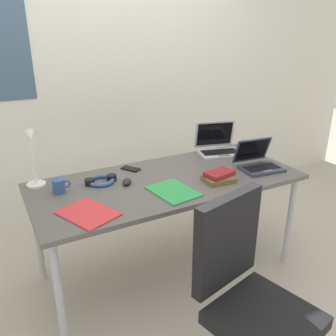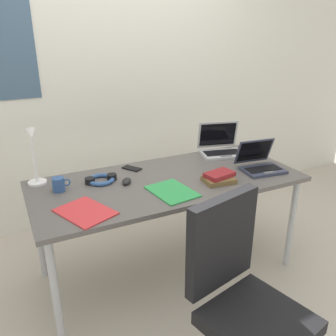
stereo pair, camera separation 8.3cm
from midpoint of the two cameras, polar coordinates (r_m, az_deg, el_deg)
The scene contains 14 objects.
ground_plane at distance 2.76m, azimuth -0.90°, elevation -16.03°, with size 12.00×12.00×0.00m, color #B7AD9E.
wall_back at distance 3.23m, azimuth -10.42°, elevation 14.42°, with size 6.00×0.13×2.60m.
desk at distance 2.41m, azimuth -0.99°, elevation -3.04°, with size 1.80×0.80×0.74m.
desk_lamp at distance 2.35m, azimuth -21.90°, elevation 1.42°, with size 0.12×0.18×0.40m.
laptop_back_left at distance 2.62m, azimuth 13.51°, elevation 0.81°, with size 0.31×0.30×0.21m.
laptop_front_right at distance 2.89m, azimuth 7.29°, elevation 3.38°, with size 0.39×0.35×0.25m.
computer_mouse at distance 2.32m, azimuth -7.68°, elevation -2.21°, with size 0.06×0.10×0.03m, color black.
cell_phone at distance 2.56m, azimuth -6.97°, elevation -0.15°, with size 0.06×0.14×0.01m, color black.
headphones at distance 2.37m, azimuth -11.77°, elevation -1.99°, with size 0.21×0.18×0.04m.
book_stack at distance 2.36m, azimuth 7.21°, elevation -1.41°, with size 0.22×0.17×0.06m.
paper_folder_back_left at distance 2.01m, azimuth -13.98°, elevation -7.12°, with size 0.23×0.31×0.01m, color red.
paper_folder_front_right at distance 2.20m, azimuth -0.22°, elevation -3.79°, with size 0.23×0.31×0.01m, color green.
coffee_mug at distance 2.28m, azimuth -18.19°, elevation -2.80°, with size 0.11×0.08×0.09m.
office_chair at distance 1.89m, azimuth 11.81°, elevation -21.95°, with size 0.54×0.59×0.97m.
Camera 1 is at (-1.04, -1.92, 1.69)m, focal length 37.78 mm.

